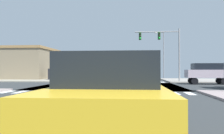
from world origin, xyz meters
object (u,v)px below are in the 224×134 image
street_lamp (162,51)px  suv_leading_2 (207,72)px  traffic_signal_mast (162,43)px  bank_building (17,64)px  suv_nearside_1 (92,71)px  sedan_crossing_1 (111,97)px  sedan_queued_2 (115,72)px

street_lamp → suv_leading_2: 16.46m
traffic_signal_mast → bank_building: bearing=161.8°
suv_leading_2 → bank_building: bearing=-113.2°
suv_nearside_1 → sedan_crossing_1: (7.00, -37.82, -0.28)m
street_lamp → suv_leading_2: size_ratio=1.84×
suv_nearside_1 → suv_leading_2: bearing=136.4°
street_lamp → suv_leading_2: (3.00, -15.77, -3.63)m
street_lamp → sedan_queued_2: size_ratio=1.96×
street_lamp → suv_leading_2: bearing=-79.2°
traffic_signal_mast → suv_nearside_1: bearing=136.6°
suv_leading_2 → street_lamp: bearing=-169.2°
traffic_signal_mast → sedan_queued_2: (-8.28, 26.36, -4.06)m
bank_building → suv_nearside_1: 13.02m
traffic_signal_mast → suv_leading_2: size_ratio=1.53×
traffic_signal_mast → suv_leading_2: bearing=-43.9°
bank_building → traffic_signal_mast: bearing=-18.2°
suv_nearside_1 → suv_leading_2: same height
sedan_crossing_1 → sedan_queued_2: bearing=94.3°
suv_nearside_1 → bank_building: bearing=12.5°
street_lamp → bank_building: (-25.34, -3.65, -2.34)m
street_lamp → sedan_crossing_1: size_ratio=1.96×
bank_building → sedan_crossing_1: size_ratio=3.20×
suv_nearside_1 → suv_leading_2: (15.70, -14.93, 0.00)m
suv_nearside_1 → sedan_queued_2: suv_nearside_1 is taller
street_lamp → sedan_crossing_1: street_lamp is taller
street_lamp → suv_nearside_1: street_lamp is taller
street_lamp → sedan_crossing_1: (-5.70, -38.67, -3.90)m
traffic_signal_mast → bank_building: traffic_signal_mast is taller
traffic_signal_mast → street_lamp: size_ratio=0.83×
street_lamp → suv_nearside_1: (-12.70, -0.85, -3.63)m
bank_building → sedan_queued_2: bearing=49.8°
traffic_signal_mast → sedan_queued_2: traffic_signal_mast is taller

